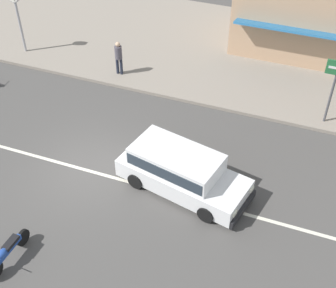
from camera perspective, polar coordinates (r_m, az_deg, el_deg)
name	(u,v)px	position (r m, az deg, el deg)	size (l,w,h in m)	color
ground_plane	(86,170)	(17.83, -9.95, -3.15)	(160.00, 160.00, 0.00)	#4C4947
lane_centre_stripe	(86,170)	(17.83, -9.95, -3.14)	(50.40, 0.14, 0.01)	silver
kerb_strip	(179,42)	(25.45, 1.37, 12.35)	(68.00, 10.00, 0.15)	gray
minivan_white_1	(180,169)	(16.38, 1.49, -3.10)	(5.02, 2.77, 1.56)	white
motorcycle_0	(8,251)	(15.40, -18.89, -12.26)	(0.56, 1.89, 0.80)	black
street_clock	(16,8)	(24.50, -18.00, 15.52)	(0.58, 0.22, 3.20)	#9E9EA3
pedestrian_mid_kerb	(119,56)	(22.22, -6.05, 10.67)	(0.34, 0.34, 1.67)	#232838
shopfront_mid_block	(307,3)	(25.04, 16.60, 16.15)	(6.64, 5.55, 4.50)	tan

